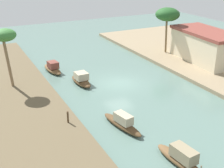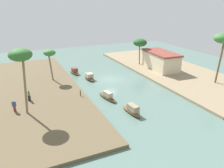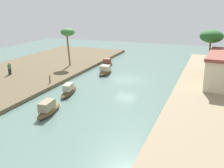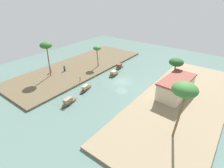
% 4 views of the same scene
% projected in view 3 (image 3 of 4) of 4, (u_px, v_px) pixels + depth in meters
% --- Properties ---
extents(river_water, '(66.29, 66.29, 0.00)m').
position_uv_depth(river_water, '(126.00, 79.00, 34.65)').
color(river_water, slate).
rests_on(river_water, ground).
extents(riverbank_left, '(38.76, 14.44, 0.39)m').
position_uv_depth(riverbank_left, '(36.00, 69.00, 39.30)').
color(riverbank_left, brown).
rests_on(riverbank_left, ground).
extents(sampan_open_hull, '(4.33, 1.64, 1.17)m').
position_uv_depth(sampan_open_hull, '(69.00, 90.00, 28.86)').
color(sampan_open_hull, brown).
rests_on(sampan_open_hull, river_water).
extents(sampan_downstream_large, '(3.94, 1.54, 1.21)m').
position_uv_depth(sampan_downstream_large, '(108.00, 63.00, 41.87)').
color(sampan_downstream_large, brown).
rests_on(sampan_downstream_large, river_water).
extents(sampan_foreground, '(3.93, 1.32, 1.29)m').
position_uv_depth(sampan_foreground, '(48.00, 109.00, 23.58)').
color(sampan_foreground, brown).
rests_on(sampan_foreground, river_water).
extents(sampan_with_tall_canopy, '(3.73, 1.39, 1.21)m').
position_uv_depth(sampan_with_tall_canopy, '(105.00, 71.00, 37.14)').
color(sampan_with_tall_canopy, brown).
rests_on(sampan_with_tall_canopy, river_water).
extents(person_on_near_bank, '(0.46, 0.45, 1.57)m').
position_uv_depth(person_on_near_bank, '(10.00, 70.00, 35.28)').
color(person_on_near_bank, '#232328').
rests_on(person_on_near_bank, riverbank_left).
extents(mooring_post, '(0.14, 0.14, 0.90)m').
position_uv_depth(mooring_post, '(50.00, 79.00, 31.65)').
color(mooring_post, '#4C3823').
rests_on(mooring_post, riverbank_left).
extents(palm_tree_left_near, '(2.06, 2.06, 5.52)m').
position_uv_depth(palm_tree_left_near, '(68.00, 33.00, 39.36)').
color(palm_tree_left_near, '#7F6647').
rests_on(palm_tree_left_near, riverbank_left).
extents(palm_tree_right_tall, '(3.01, 3.01, 5.68)m').
position_uv_depth(palm_tree_right_tall, '(212.00, 37.00, 35.00)').
color(palm_tree_right_tall, brown).
rests_on(palm_tree_right_tall, riverbank_right).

